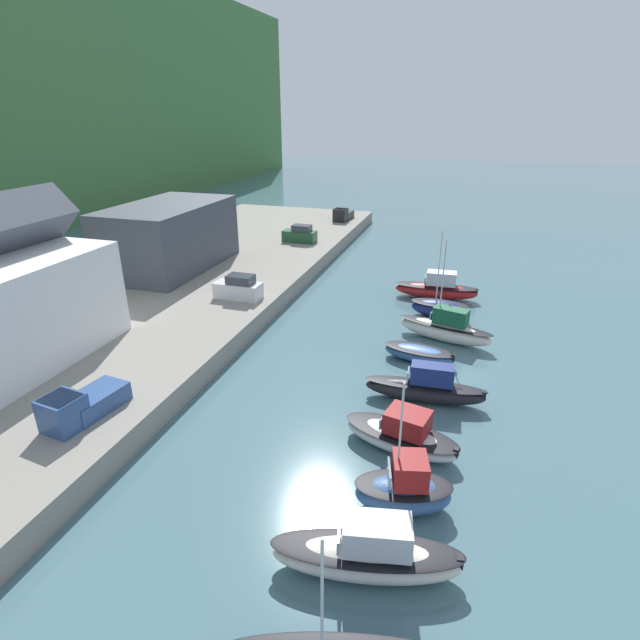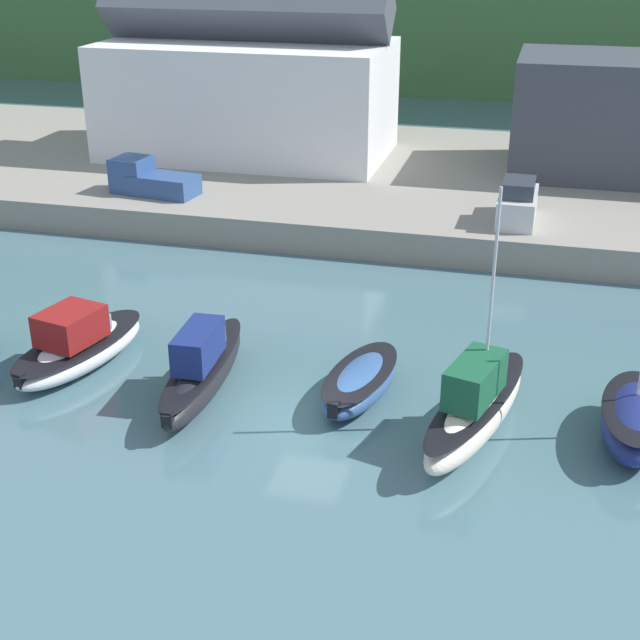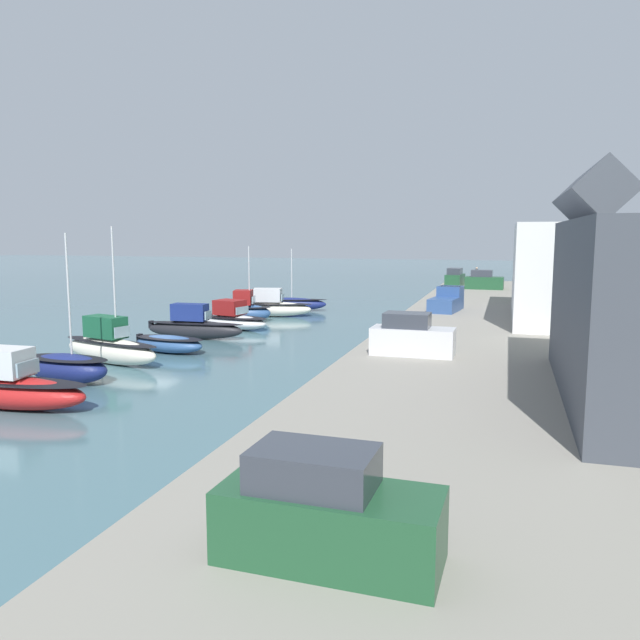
% 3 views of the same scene
% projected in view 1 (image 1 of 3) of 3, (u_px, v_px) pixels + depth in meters
% --- Properties ---
extents(ground_plane, '(320.00, 320.00, 0.00)m').
position_uv_depth(ground_plane, '(441.00, 373.00, 35.35)').
color(ground_plane, '#476B75').
extents(quay_promenade, '(97.97, 23.62, 1.60)m').
position_uv_depth(quay_promenade, '(119.00, 319.00, 42.35)').
color(quay_promenade, gray).
rests_on(quay_promenade, ground_plane).
extents(yacht_club_building, '(14.89, 8.44, 6.65)m').
position_uv_depth(yacht_club_building, '(170.00, 236.00, 52.15)').
color(yacht_club_building, '#3D424C').
rests_on(yacht_club_building, quay_promenade).
extents(moored_boat_1, '(3.59, 8.03, 2.67)m').
position_uv_depth(moored_boat_1, '(368.00, 554.00, 19.83)').
color(moored_boat_1, white).
rests_on(moored_boat_1, ground_plane).
extents(moored_boat_2, '(3.32, 4.96, 6.73)m').
position_uv_depth(moored_boat_2, '(404.00, 489.00, 23.09)').
color(moored_boat_2, '#33568E').
rests_on(moored_boat_2, ground_plane).
extents(moored_boat_3, '(3.87, 6.93, 2.40)m').
position_uv_depth(moored_boat_3, '(402.00, 435.00, 27.26)').
color(moored_boat_3, silver).
rests_on(moored_boat_3, ground_plane).
extents(moored_boat_4, '(1.98, 7.76, 2.63)m').
position_uv_depth(moored_boat_4, '(426.00, 388.00, 31.62)').
color(moored_boat_4, black).
rests_on(moored_boat_4, ground_plane).
extents(moored_boat_5, '(2.78, 5.51, 1.15)m').
position_uv_depth(moored_boat_5, '(419.00, 353.00, 36.82)').
color(moored_boat_5, '#33568E').
rests_on(moored_boat_5, ground_plane).
extents(moored_boat_6, '(3.68, 7.89, 8.21)m').
position_uv_depth(moored_boat_6, '(445.00, 329.00, 39.85)').
color(moored_boat_6, white).
rests_on(moored_boat_6, ground_plane).
extents(moored_boat_7, '(2.50, 5.20, 7.81)m').
position_uv_depth(moored_boat_7, '(439.00, 308.00, 44.51)').
color(moored_boat_7, navy).
rests_on(moored_boat_7, ground_plane).
extents(moored_boat_8, '(2.38, 8.15, 2.73)m').
position_uv_depth(moored_boat_8, '(437.00, 289.00, 48.86)').
color(moored_boat_8, red).
rests_on(moored_boat_8, ground_plane).
extents(parked_car_0, '(1.86, 4.22, 2.16)m').
position_uv_depth(parked_car_0, '(239.00, 288.00, 44.42)').
color(parked_car_0, silver).
rests_on(parked_car_0, quay_promenade).
extents(parked_car_3, '(1.92, 4.25, 2.16)m').
position_uv_depth(parked_car_3, '(300.00, 235.00, 63.12)').
color(parked_car_3, '#1E4C2D').
rests_on(parked_car_3, quay_promenade).
extents(pickup_truck_0, '(4.83, 2.23, 1.90)m').
position_uv_depth(pickup_truck_0, '(343.00, 215.00, 75.35)').
color(pickup_truck_0, black).
rests_on(pickup_truck_0, quay_promenade).
extents(pickup_truck_1, '(4.94, 2.57, 1.90)m').
position_uv_depth(pickup_truck_1, '(79.00, 406.00, 27.06)').
color(pickup_truck_1, '#2D4C84').
rests_on(pickup_truck_1, quay_promenade).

